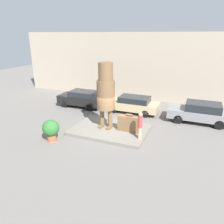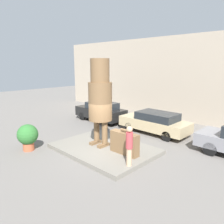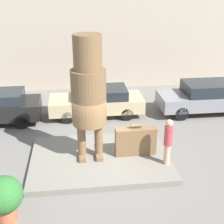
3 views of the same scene
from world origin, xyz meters
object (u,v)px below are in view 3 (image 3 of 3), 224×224
at_px(statue_figure, 89,90).
at_px(tourist, 168,140).
at_px(parked_car_tan, 97,101).
at_px(parked_car_grey, 205,97).
at_px(planter_pot, 4,197).
at_px(giant_suitcase, 136,141).

xyz_separation_m(statue_figure, tourist, (2.68, -0.85, -1.69)).
height_order(tourist, parked_car_tan, tourist).
bearing_deg(parked_car_tan, statue_figure, 82.01).
xyz_separation_m(parked_car_grey, planter_pot, (-8.64, -6.83, -0.04)).
relative_size(giant_suitcase, planter_pot, 1.09).
bearing_deg(tourist, giant_suitcase, 139.71).
distance_m(parked_car_tan, parked_car_grey, 5.49).
height_order(statue_figure, giant_suitcase, statue_figure).
height_order(parked_car_tan, parked_car_grey, parked_car_grey).
height_order(parked_car_grey, planter_pot, parked_car_grey).
distance_m(giant_suitcase, parked_car_grey, 5.95).
distance_m(statue_figure, tourist, 3.28).
xyz_separation_m(tourist, parked_car_tan, (-2.08, 5.12, -0.41)).
bearing_deg(statue_figure, parked_car_grey, 33.43).
relative_size(tourist, planter_pot, 1.25).
height_order(statue_figure, parked_car_grey, statue_figure).
distance_m(tourist, parked_car_tan, 5.55).
distance_m(tourist, planter_pot, 5.62).
xyz_separation_m(giant_suitcase, tourist, (0.98, -0.83, 0.42)).
bearing_deg(statue_figure, giant_suitcase, -0.62).
bearing_deg(parked_car_grey, tourist, 55.08).
bearing_deg(tourist, parked_car_tan, 112.13).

